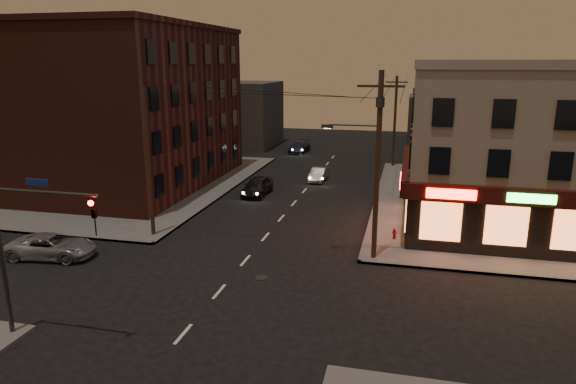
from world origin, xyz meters
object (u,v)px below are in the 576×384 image
(suv_cross, at_px, (52,246))
(sedan_near, at_px, (257,186))
(fire_hydrant, at_px, (395,233))
(sedan_mid, at_px, (319,175))
(sedan_far, at_px, (299,147))

(suv_cross, distance_m, sedan_near, 17.33)
(suv_cross, relative_size, fire_hydrant, 6.97)
(sedan_mid, height_order, fire_hydrant, sedan_mid)
(sedan_near, relative_size, sedan_mid, 1.20)
(suv_cross, height_order, sedan_near, sedan_near)
(sedan_mid, bearing_deg, fire_hydrant, -60.91)
(sedan_near, height_order, fire_hydrant, sedan_near)
(sedan_near, distance_m, fire_hydrant, 14.25)
(suv_cross, distance_m, sedan_mid, 24.52)
(sedan_mid, bearing_deg, sedan_near, -120.37)
(sedan_mid, xyz_separation_m, sedan_far, (-4.88, 14.36, 0.05))
(sedan_far, bearing_deg, sedan_mid, -65.76)
(suv_cross, relative_size, sedan_far, 1.07)
(sedan_far, height_order, fire_hydrant, sedan_far)
(sedan_far, relative_size, fire_hydrant, 6.50)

